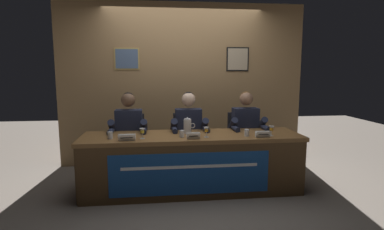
{
  "coord_description": "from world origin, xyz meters",
  "views": [
    {
      "loc": [
        -0.45,
        -3.81,
        1.53
      ],
      "look_at": [
        0.0,
        0.0,
        0.98
      ],
      "focal_mm": 28.96,
      "sensor_mm": 36.0,
      "label": 1
    }
  ],
  "objects_px": {
    "chair_left": "(130,147)",
    "water_pitcher_central": "(188,126)",
    "panelist_center": "(189,130)",
    "water_cup_right": "(247,133)",
    "conference_table": "(193,155)",
    "water_cup_left": "(110,136)",
    "panelist_right": "(247,128)",
    "juice_glass_right": "(271,129)",
    "chair_center": "(188,146)",
    "water_cup_center": "(182,134)",
    "nameplate_right": "(263,134)",
    "nameplate_center": "(193,136)",
    "nameplate_left": "(127,138)",
    "chair_right": "(242,144)",
    "juice_glass_left": "(142,131)",
    "panelist_left": "(129,131)",
    "juice_glass_center": "(206,130)"
  },
  "relations": [
    {
      "from": "nameplate_left",
      "to": "nameplate_center",
      "type": "xyz_separation_m",
      "value": [
        0.77,
        0.0,
        -0.0
      ]
    },
    {
      "from": "nameplate_left",
      "to": "chair_right",
      "type": "bearing_deg",
      "value": 27.13
    },
    {
      "from": "chair_left",
      "to": "panelist_left",
      "type": "relative_size",
      "value": 0.74
    },
    {
      "from": "nameplate_center",
      "to": "juice_glass_center",
      "type": "bearing_deg",
      "value": 28.23
    },
    {
      "from": "juice_glass_left",
      "to": "water_cup_center",
      "type": "xyz_separation_m",
      "value": [
        0.47,
        0.03,
        -0.05
      ]
    },
    {
      "from": "water_cup_left",
      "to": "panelist_center",
      "type": "xyz_separation_m",
      "value": [
        0.99,
        0.48,
        -0.04
      ]
    },
    {
      "from": "water_cup_left",
      "to": "nameplate_center",
      "type": "distance_m",
      "value": 0.99
    },
    {
      "from": "water_cup_center",
      "to": "panelist_left",
      "type": "bearing_deg",
      "value": 144.14
    },
    {
      "from": "water_cup_center",
      "to": "chair_right",
      "type": "bearing_deg",
      "value": 35.78
    },
    {
      "from": "juice_glass_right",
      "to": "water_cup_right",
      "type": "height_order",
      "value": "juice_glass_right"
    },
    {
      "from": "water_cup_left",
      "to": "panelist_center",
      "type": "height_order",
      "value": "panelist_center"
    },
    {
      "from": "water_cup_left",
      "to": "water_cup_right",
      "type": "relative_size",
      "value": 1.0
    },
    {
      "from": "water_cup_left",
      "to": "panelist_center",
      "type": "distance_m",
      "value": 1.11
    },
    {
      "from": "chair_left",
      "to": "water_cup_left",
      "type": "relative_size",
      "value": 10.74
    },
    {
      "from": "chair_center",
      "to": "juice_glass_right",
      "type": "relative_size",
      "value": 7.36
    },
    {
      "from": "juice_glass_left",
      "to": "juice_glass_right",
      "type": "relative_size",
      "value": 1.0
    },
    {
      "from": "nameplate_center",
      "to": "water_pitcher_central",
      "type": "distance_m",
      "value": 0.36
    },
    {
      "from": "conference_table",
      "to": "panelist_right",
      "type": "xyz_separation_m",
      "value": [
        0.82,
        0.46,
        0.23
      ]
    },
    {
      "from": "panelist_left",
      "to": "juice_glass_left",
      "type": "xyz_separation_m",
      "value": [
        0.2,
        -0.52,
        0.09
      ]
    },
    {
      "from": "juice_glass_left",
      "to": "panelist_left",
      "type": "bearing_deg",
      "value": 111.62
    },
    {
      "from": "panelist_center",
      "to": "water_cup_right",
      "type": "xyz_separation_m",
      "value": [
        0.66,
        -0.53,
        0.04
      ]
    },
    {
      "from": "chair_center",
      "to": "panelist_right",
      "type": "bearing_deg",
      "value": -13.72
    },
    {
      "from": "water_cup_center",
      "to": "chair_right",
      "type": "height_order",
      "value": "chair_right"
    },
    {
      "from": "nameplate_center",
      "to": "water_pitcher_central",
      "type": "bearing_deg",
      "value": 95.35
    },
    {
      "from": "water_cup_right",
      "to": "juice_glass_center",
      "type": "bearing_deg",
      "value": 179.54
    },
    {
      "from": "water_cup_left",
      "to": "chair_right",
      "type": "relative_size",
      "value": 0.09
    },
    {
      "from": "nameplate_right",
      "to": "water_pitcher_central",
      "type": "relative_size",
      "value": 0.85
    },
    {
      "from": "nameplate_right",
      "to": "water_pitcher_central",
      "type": "height_order",
      "value": "water_pitcher_central"
    },
    {
      "from": "chair_center",
      "to": "chair_right",
      "type": "distance_m",
      "value": 0.82
    },
    {
      "from": "water_cup_left",
      "to": "juice_glass_center",
      "type": "bearing_deg",
      "value": -2.2
    },
    {
      "from": "water_cup_center",
      "to": "juice_glass_right",
      "type": "distance_m",
      "value": 1.11
    },
    {
      "from": "panelist_left",
      "to": "water_pitcher_central",
      "type": "distance_m",
      "value": 0.82
    },
    {
      "from": "chair_center",
      "to": "juice_glass_right",
      "type": "xyz_separation_m",
      "value": [
        0.97,
        -0.74,
        0.37
      ]
    },
    {
      "from": "conference_table",
      "to": "nameplate_center",
      "type": "height_order",
      "value": "nameplate_center"
    },
    {
      "from": "conference_table",
      "to": "water_cup_left",
      "type": "relative_size",
      "value": 32.45
    },
    {
      "from": "panelist_right",
      "to": "nameplate_left",
      "type": "bearing_deg",
      "value": -158.8
    },
    {
      "from": "panelist_center",
      "to": "water_cup_center",
      "type": "height_order",
      "value": "panelist_center"
    },
    {
      "from": "juice_glass_right",
      "to": "water_cup_right",
      "type": "distance_m",
      "value": 0.32
    },
    {
      "from": "panelist_right",
      "to": "nameplate_right",
      "type": "distance_m",
      "value": 0.63
    },
    {
      "from": "nameplate_right",
      "to": "water_cup_right",
      "type": "relative_size",
      "value": 2.1
    },
    {
      "from": "chair_left",
      "to": "water_pitcher_central",
      "type": "xyz_separation_m",
      "value": [
        0.77,
        -0.47,
        0.38
      ]
    },
    {
      "from": "panelist_left",
      "to": "chair_center",
      "type": "relative_size",
      "value": 1.36
    },
    {
      "from": "chair_left",
      "to": "water_pitcher_central",
      "type": "bearing_deg",
      "value": -31.2
    },
    {
      "from": "conference_table",
      "to": "water_cup_left",
      "type": "bearing_deg",
      "value": -178.56
    },
    {
      "from": "chair_left",
      "to": "nameplate_right",
      "type": "relative_size",
      "value": 5.11
    },
    {
      "from": "panelist_center",
      "to": "juice_glass_right",
      "type": "relative_size",
      "value": 10.0
    },
    {
      "from": "panelist_left",
      "to": "juice_glass_left",
      "type": "relative_size",
      "value": 10.0
    },
    {
      "from": "water_pitcher_central",
      "to": "juice_glass_right",
      "type": "bearing_deg",
      "value": -14.99
    },
    {
      "from": "nameplate_left",
      "to": "water_cup_center",
      "type": "distance_m",
      "value": 0.66
    },
    {
      "from": "panelist_right",
      "to": "juice_glass_right",
      "type": "bearing_deg",
      "value": -74.37
    }
  ]
}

